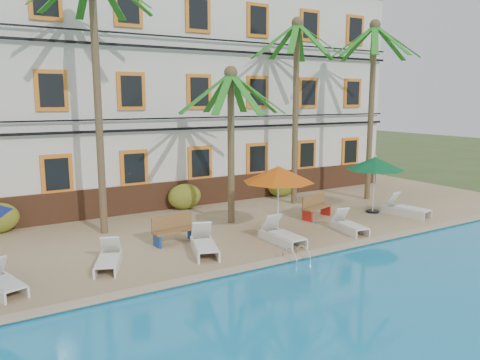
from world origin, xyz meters
TOP-DOWN VIEW (x-y plane):
  - ground at (0.00, 0.00)m, footprint 100.00×100.00m
  - pool_deck at (0.00, 5.00)m, footprint 30.00×12.00m
  - pool_coping at (0.00, -0.90)m, footprint 30.00×0.35m
  - hotel_building at (0.00, 9.98)m, footprint 25.40×6.44m
  - palm_b at (-3.41, 4.71)m, footprint 4.07×4.07m
  - palm_c at (1.16, 3.61)m, footprint 4.07×4.07m
  - palm_d at (5.31, 5.09)m, footprint 4.07×4.07m
  - palm_e at (8.89, 4.05)m, footprint 4.07×4.07m
  - shrub_mid at (0.56, 6.60)m, footprint 1.50×0.90m
  - shrub_right at (5.71, 6.60)m, footprint 1.50×0.90m
  - umbrella_red at (1.76, 1.38)m, footprint 2.49×2.49m
  - umbrella_green at (7.07, 1.98)m, footprint 2.41×2.41m
  - lounger_a at (-6.94, 0.84)m, footprint 1.02×1.75m
  - lounger_b at (-4.24, 1.16)m, footprint 1.20×1.77m
  - lounger_c at (-1.36, 0.91)m, footprint 1.21×1.98m
  - lounger_d at (1.30, 0.52)m, footprint 0.68×1.86m
  - lounger_e at (4.14, 0.36)m, footprint 0.85×1.74m
  - lounger_f at (7.83, 0.95)m, footprint 1.02×1.99m
  - bench_left at (-1.75, 2.35)m, footprint 1.55×0.65m
  - bench_right at (4.42, 2.53)m, footprint 1.57×0.87m
  - pool_ladder at (0.74, -1.00)m, footprint 0.54×0.74m

SIDE VIEW (x-z plane):
  - ground at x=0.00m, z-range 0.00..0.00m
  - pool_deck at x=0.00m, z-range 0.00..0.25m
  - pool_ladder at x=0.74m, z-range -0.12..0.62m
  - pool_coping at x=0.00m, z-range 0.25..0.31m
  - lounger_a at x=-6.94m, z-range 0.11..0.90m
  - lounger_e at x=4.14m, z-range 0.11..0.90m
  - lounger_b at x=-4.24m, z-range 0.11..0.90m
  - lounger_d at x=1.30m, z-range 0.10..0.97m
  - lounger_c at x=-1.36m, z-range 0.09..0.98m
  - lounger_f at x=7.83m, z-range 0.09..0.99m
  - bench_left at x=-1.75m, z-range 0.26..1.18m
  - bench_right at x=4.42m, z-range 0.26..1.18m
  - shrub_mid at x=0.56m, z-range 0.25..1.35m
  - shrub_right at x=5.71m, z-range 0.25..1.35m
  - umbrella_green at x=7.07m, z-range 1.10..3.51m
  - umbrella_red at x=1.76m, z-range 1.13..3.62m
  - palm_c at x=1.16m, z-range 1.17..7.05m
  - hotel_building at x=0.00m, z-range 0.26..10.49m
  - palm_d at x=5.31m, z-range 1.38..9.54m
  - palm_e at x=8.89m, z-range 1.38..9.60m
  - palm_b at x=-3.41m, z-range 1.45..10.72m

